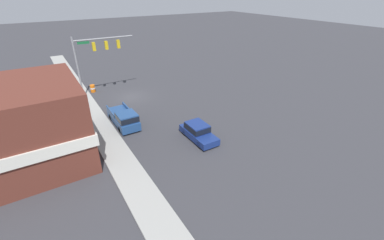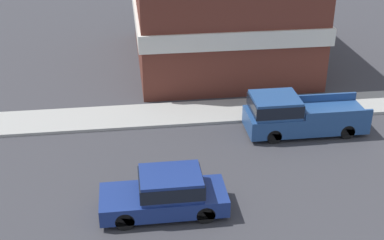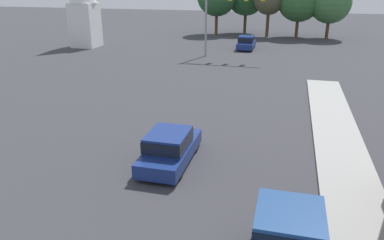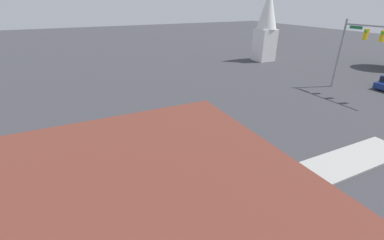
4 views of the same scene
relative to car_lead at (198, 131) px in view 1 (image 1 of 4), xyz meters
The scene contains 7 objects.
ground_plane 13.65m from the car_lead, 82.25° to the right, with size 200.00×200.00×0.00m, color #38383D.
sidewalk_curb 15.48m from the car_lead, 60.83° to the right, with size 2.40×60.00×0.14m.
near_signal_assembly 17.59m from the car_lead, 72.96° to the right, with size 7.47×0.49×7.88m.
car_lead is the anchor object (origin of this frame).
pickup_truck_parked 8.08m from the car_lead, 50.31° to the right, with size 1.95×5.36×1.82m.
construction_barrel 19.01m from the car_lead, 72.43° to the right, with size 0.66×0.66×1.04m.
corner_brick_building 15.73m from the car_lead, 16.50° to the right, with size 11.62×9.85×6.64m.
Camera 1 is at (9.85, 31.30, 13.07)m, focal length 24.00 mm.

